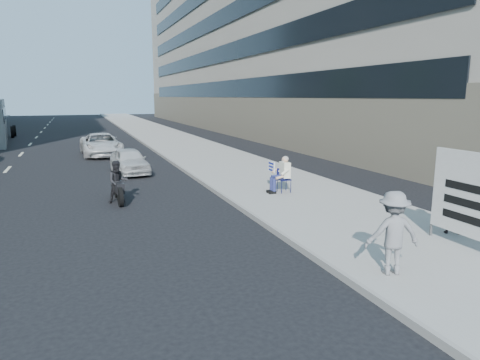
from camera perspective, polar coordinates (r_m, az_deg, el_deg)
name	(u,v)px	position (r m, az deg, el deg)	size (l,w,h in m)	color
ground	(225,243)	(10.57, -1.95, -8.43)	(160.00, 160.00, 0.00)	black
near_sidewalk	(187,146)	(30.50, -7.15, 4.50)	(5.00, 120.00, 0.15)	gray
near_building	(280,32)	(46.55, 5.29, 19.04)	(14.00, 70.00, 20.00)	gray
seated_protester	(281,172)	(15.27, 5.50, 1.02)	(0.83, 1.12, 1.31)	#11134E
jogger	(393,233)	(8.74, 19.70, -6.66)	(1.05, 0.61, 1.63)	slate
pedestrian_woman	(455,203)	(11.86, 26.70, -2.80)	(0.57, 0.37, 1.55)	black
white_sedan_near	(129,161)	(20.55, -14.54, 2.51)	(1.39, 3.46, 1.18)	silver
white_sedan_far	(101,144)	(27.29, -18.03, 4.53)	(2.21, 4.79, 1.33)	silver
motorcycle	(118,184)	(14.95, -15.96, -0.50)	(0.73, 2.05, 1.42)	black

